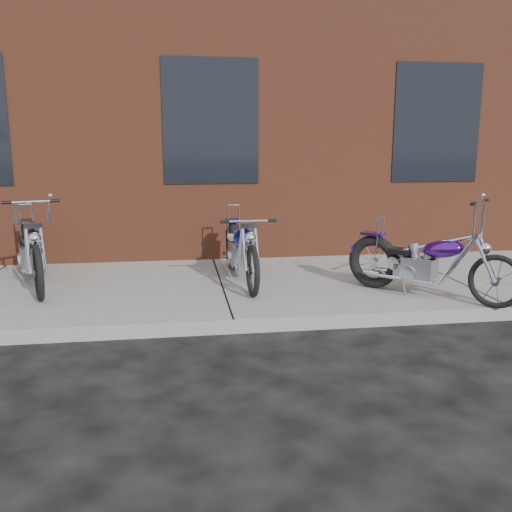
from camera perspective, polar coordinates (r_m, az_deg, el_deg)
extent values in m
plane|color=black|center=(5.47, -2.35, -8.22)|extent=(120.00, 120.00, 0.00)
cube|color=gray|center=(6.87, -3.68, -3.47)|extent=(22.00, 3.00, 0.15)
cube|color=brown|center=(13.31, -6.39, 20.67)|extent=(22.00, 10.00, 8.00)
torus|color=black|center=(6.65, 13.28, -0.74)|extent=(0.54, 0.55, 0.65)
torus|color=black|center=(6.22, 25.12, -2.64)|extent=(0.45, 0.46, 0.58)
cube|color=gray|center=(6.44, 17.92, -1.46)|extent=(0.43, 0.43, 0.27)
ellipsoid|color=#4B1588|center=(6.31, 20.19, 0.55)|extent=(0.51, 0.52, 0.28)
cube|color=black|center=(6.48, 16.08, 0.36)|extent=(0.33, 0.33, 0.05)
cylinder|color=silver|center=(6.20, 24.30, -0.39)|extent=(0.21, 0.21, 0.48)
cylinder|color=silver|center=(6.14, 23.73, 5.17)|extent=(0.37, 0.36, 0.03)
cylinder|color=silver|center=(6.56, 13.99, 2.10)|extent=(0.03, 0.03, 0.43)
cylinder|color=silver|center=(6.63, 16.58, -2.05)|extent=(0.59, 0.61, 0.04)
torus|color=black|center=(7.43, -2.27, 0.92)|extent=(0.16, 0.67, 0.67)
torus|color=black|center=(6.03, -0.12, -1.85)|extent=(0.09, 0.61, 0.60)
cube|color=gray|center=(6.86, -1.50, -0.04)|extent=(0.28, 0.38, 0.28)
ellipsoid|color=#000DCD|center=(6.56, -1.13, 1.82)|extent=(0.27, 0.52, 0.29)
cube|color=beige|center=(7.06, -1.83, 1.82)|extent=(0.24, 0.27, 0.06)
cylinder|color=silver|center=(6.09, -0.33, 0.63)|extent=(0.05, 0.27, 0.50)
cylinder|color=silver|center=(6.16, -0.54, 3.57)|extent=(0.51, 0.05, 0.03)
cylinder|color=silver|center=(7.30, -2.20, 3.54)|extent=(0.02, 0.02, 0.45)
cylinder|color=silver|center=(7.10, -0.88, -0.64)|extent=(0.08, 0.84, 0.04)
torus|color=black|center=(7.79, -22.77, 0.61)|extent=(0.34, 0.70, 0.69)
torus|color=black|center=(6.32, -21.82, -1.97)|extent=(0.26, 0.62, 0.63)
cube|color=gray|center=(7.19, -22.43, -0.28)|extent=(0.38, 0.45, 0.29)
ellipsoid|color=black|center=(6.87, -22.44, 1.59)|extent=(0.40, 0.58, 0.30)
cube|color=black|center=(7.40, -22.69, 1.53)|extent=(0.30, 0.33, 0.06)
cylinder|color=silver|center=(6.38, -22.07, 0.47)|extent=(0.12, 0.28, 0.52)
cylinder|color=silver|center=(6.43, -22.51, 5.23)|extent=(0.51, 0.19, 0.03)
cylinder|color=silver|center=(7.66, -22.94, 3.21)|extent=(0.03, 0.03, 0.46)
cylinder|color=silver|center=(7.43, -21.59, -0.85)|extent=(0.31, 0.84, 0.05)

